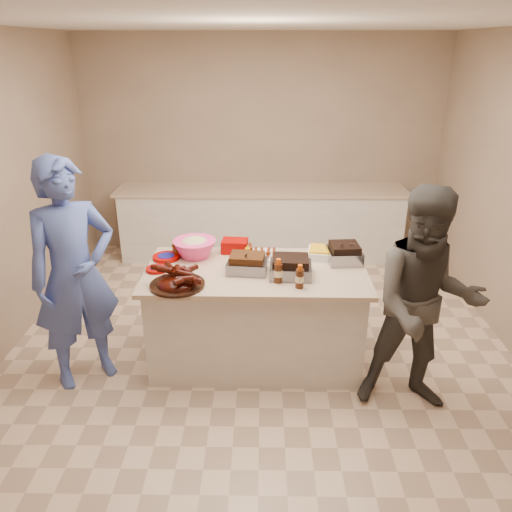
{
  "coord_description": "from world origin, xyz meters",
  "views": [
    {
      "loc": [
        0.02,
        -3.83,
        2.55
      ],
      "look_at": [
        -0.03,
        -0.09,
        0.95
      ],
      "focal_mm": 35.0,
      "sensor_mm": 36.0,
      "label": 1
    }
  ],
  "objects_px": {
    "island": "(256,358)",
    "plastic_cup": "(178,255)",
    "rib_platter": "(178,286)",
    "mustard_bottle": "(248,258)",
    "guest_blue": "(90,375)",
    "roasting_pan": "(344,262)",
    "bbq_bottle_a": "(278,282)",
    "bbq_bottle_b": "(299,288)",
    "coleslaw_bowl": "(195,256)",
    "guest_gray": "(410,401)"
  },
  "relations": [
    {
      "from": "rib_platter",
      "to": "mustard_bottle",
      "type": "distance_m",
      "value": 0.76
    },
    {
      "from": "island",
      "to": "mustard_bottle",
      "type": "xyz_separation_m",
      "value": [
        -0.08,
        0.25,
        0.85
      ]
    },
    {
      "from": "mustard_bottle",
      "to": "bbq_bottle_b",
      "type": "bearing_deg",
      "value": -54.29
    },
    {
      "from": "rib_platter",
      "to": "mustard_bottle",
      "type": "height_order",
      "value": "rib_platter"
    },
    {
      "from": "island",
      "to": "guest_gray",
      "type": "height_order",
      "value": "island"
    },
    {
      "from": "coleslaw_bowl",
      "to": "plastic_cup",
      "type": "height_order",
      "value": "coleslaw_bowl"
    },
    {
      "from": "rib_platter",
      "to": "roasting_pan",
      "type": "height_order",
      "value": "rib_platter"
    },
    {
      "from": "island",
      "to": "guest_gray",
      "type": "distance_m",
      "value": 1.33
    },
    {
      "from": "rib_platter",
      "to": "guest_blue",
      "type": "xyz_separation_m",
      "value": [
        -0.79,
        0.04,
        -0.85
      ]
    },
    {
      "from": "plastic_cup",
      "to": "guest_blue",
      "type": "xyz_separation_m",
      "value": [
        -0.7,
        -0.56,
        -0.85
      ]
    },
    {
      "from": "plastic_cup",
      "to": "island",
      "type": "bearing_deg",
      "value": -23.28
    },
    {
      "from": "mustard_bottle",
      "to": "guest_blue",
      "type": "bearing_deg",
      "value": -158.49
    },
    {
      "from": "bbq_bottle_a",
      "to": "guest_gray",
      "type": "distance_m",
      "value": 1.38
    },
    {
      "from": "rib_platter",
      "to": "guest_gray",
      "type": "height_order",
      "value": "rib_platter"
    },
    {
      "from": "plastic_cup",
      "to": "roasting_pan",
      "type": "bearing_deg",
      "value": -4.87
    },
    {
      "from": "coleslaw_bowl",
      "to": "guest_gray",
      "type": "relative_size",
      "value": 0.22
    },
    {
      "from": "bbq_bottle_a",
      "to": "bbq_bottle_b",
      "type": "height_order",
      "value": "bbq_bottle_a"
    },
    {
      "from": "guest_blue",
      "to": "plastic_cup",
      "type": "bearing_deg",
      "value": 1.96
    },
    {
      "from": "bbq_bottle_b",
      "to": "guest_blue",
      "type": "xyz_separation_m",
      "value": [
        -1.72,
        0.05,
        -0.85
      ]
    },
    {
      "from": "plastic_cup",
      "to": "rib_platter",
      "type": "bearing_deg",
      "value": -81.2
    },
    {
      "from": "coleslaw_bowl",
      "to": "plastic_cup",
      "type": "distance_m",
      "value": 0.16
    },
    {
      "from": "island",
      "to": "guest_blue",
      "type": "distance_m",
      "value": 1.41
    },
    {
      "from": "roasting_pan",
      "to": "guest_gray",
      "type": "distance_m",
      "value": 1.22
    },
    {
      "from": "plastic_cup",
      "to": "mustard_bottle",
      "type": "bearing_deg",
      "value": -4.39
    },
    {
      "from": "coleslaw_bowl",
      "to": "guest_blue",
      "type": "height_order",
      "value": "coleslaw_bowl"
    },
    {
      "from": "island",
      "to": "coleslaw_bowl",
      "type": "height_order",
      "value": "coleslaw_bowl"
    },
    {
      "from": "rib_platter",
      "to": "mustard_bottle",
      "type": "relative_size",
      "value": 3.52
    },
    {
      "from": "coleslaw_bowl",
      "to": "bbq_bottle_a",
      "type": "distance_m",
      "value": 0.86
    },
    {
      "from": "roasting_pan",
      "to": "bbq_bottle_a",
      "type": "distance_m",
      "value": 0.69
    },
    {
      "from": "island",
      "to": "rib_platter",
      "type": "relative_size",
      "value": 4.3
    },
    {
      "from": "mustard_bottle",
      "to": "plastic_cup",
      "type": "xyz_separation_m",
      "value": [
        -0.61,
        0.05,
        0.0
      ]
    },
    {
      "from": "roasting_pan",
      "to": "guest_blue",
      "type": "xyz_separation_m",
      "value": [
        -2.13,
        -0.44,
        -0.85
      ]
    },
    {
      "from": "roasting_pan",
      "to": "guest_gray",
      "type": "relative_size",
      "value": 0.16
    },
    {
      "from": "island",
      "to": "roasting_pan",
      "type": "bearing_deg",
      "value": 13.64
    },
    {
      "from": "bbq_bottle_a",
      "to": "guest_blue",
      "type": "height_order",
      "value": "bbq_bottle_a"
    },
    {
      "from": "bbq_bottle_b",
      "to": "guest_blue",
      "type": "relative_size",
      "value": 0.1
    },
    {
      "from": "rib_platter",
      "to": "bbq_bottle_b",
      "type": "relative_size",
      "value": 2.24
    },
    {
      "from": "bbq_bottle_a",
      "to": "mustard_bottle",
      "type": "distance_m",
      "value": 0.54
    },
    {
      "from": "guest_gray",
      "to": "mustard_bottle",
      "type": "bearing_deg",
      "value": 151.65
    },
    {
      "from": "roasting_pan",
      "to": "bbq_bottle_b",
      "type": "bearing_deg",
      "value": -133.91
    },
    {
      "from": "plastic_cup",
      "to": "bbq_bottle_b",
      "type": "bearing_deg",
      "value": -31.12
    },
    {
      "from": "island",
      "to": "mustard_bottle",
      "type": "distance_m",
      "value": 0.89
    },
    {
      "from": "rib_platter",
      "to": "island",
      "type": "bearing_deg",
      "value": 27.38
    },
    {
      "from": "rib_platter",
      "to": "guest_blue",
      "type": "distance_m",
      "value": 1.17
    },
    {
      "from": "roasting_pan",
      "to": "plastic_cup",
      "type": "relative_size",
      "value": 2.66
    },
    {
      "from": "roasting_pan",
      "to": "bbq_bottle_b",
      "type": "height_order",
      "value": "bbq_bottle_b"
    },
    {
      "from": "island",
      "to": "roasting_pan",
      "type": "distance_m",
      "value": 1.14
    },
    {
      "from": "island",
      "to": "plastic_cup",
      "type": "relative_size",
      "value": 17.64
    },
    {
      "from": "coleslaw_bowl",
      "to": "bbq_bottle_b",
      "type": "xyz_separation_m",
      "value": [
        0.86,
        -0.59,
        0.0
      ]
    },
    {
      "from": "guest_blue",
      "to": "guest_gray",
      "type": "height_order",
      "value": "guest_gray"
    }
  ]
}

